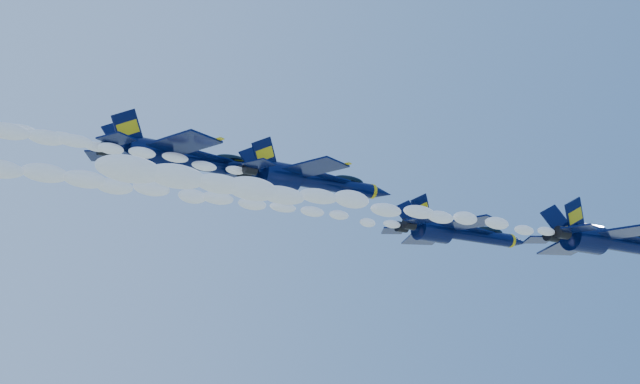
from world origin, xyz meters
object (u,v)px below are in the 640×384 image
jet_lead (611,241)px  jet_second (458,232)px  jet_third (310,180)px  jet_fourth (186,159)px

jet_lead → jet_second: bearing=137.1°
jet_lead → jet_second: size_ratio=1.10×
jet_second → jet_third: size_ratio=0.93×
jet_lead → jet_third: 28.61m
jet_third → jet_fourth: 12.12m
jet_fourth → jet_lead: bearing=-28.9°
jet_third → jet_lead: bearing=-35.1°
jet_lead → jet_second: 13.91m
jet_second → jet_fourth: size_ratio=0.84×
jet_lead → jet_fourth: jet_fourth is taller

